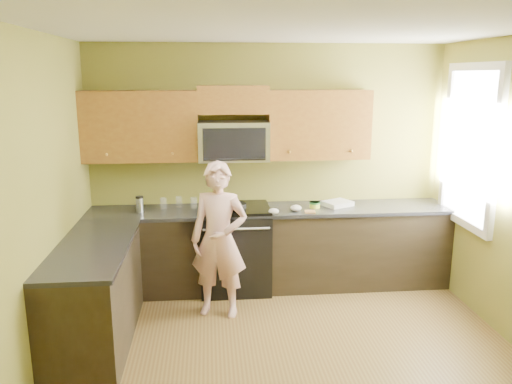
{
  "coord_description": "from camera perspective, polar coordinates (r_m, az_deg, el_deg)",
  "views": [
    {
      "loc": [
        -0.67,
        -3.67,
        2.36
      ],
      "look_at": [
        -0.2,
        1.3,
        1.2
      ],
      "focal_mm": 35.47,
      "sensor_mm": 36.0,
      "label": 1
    }
  ],
  "objects": [
    {
      "name": "floor",
      "position": [
        4.42,
        4.42,
        -19.28
      ],
      "size": [
        4.0,
        4.0,
        0.0
      ],
      "primitive_type": "plane",
      "color": "brown",
      "rests_on": "ground"
    },
    {
      "name": "ceiling",
      "position": [
        3.75,
        5.19,
        18.23
      ],
      "size": [
        4.0,
        4.0,
        0.0
      ],
      "primitive_type": "plane",
      "rotation": [
        3.14,
        0.0,
        0.0
      ],
      "color": "white",
      "rests_on": "ground"
    },
    {
      "name": "wall_back",
      "position": [
        5.8,
        1.32,
        3.05
      ],
      "size": [
        4.0,
        0.0,
        4.0
      ],
      "primitive_type": "plane",
      "rotation": [
        1.57,
        0.0,
        0.0
      ],
      "color": "olive",
      "rests_on": "ground"
    },
    {
      "name": "wall_front",
      "position": [
        2.06,
        14.95,
        -16.74
      ],
      "size": [
        4.0,
        0.0,
        4.0
      ],
      "primitive_type": "plane",
      "rotation": [
        -1.57,
        0.0,
        0.0
      ],
      "color": "olive",
      "rests_on": "ground"
    },
    {
      "name": "wall_left",
      "position": [
        4.03,
        -24.49,
        -2.64
      ],
      "size": [
        0.0,
        4.0,
        4.0
      ],
      "primitive_type": "plane",
      "rotation": [
        1.57,
        0.0,
        1.57
      ],
      "color": "olive",
      "rests_on": "ground"
    },
    {
      "name": "cabinet_back_run",
      "position": [
        5.74,
        1.62,
        -6.46
      ],
      "size": [
        4.0,
        0.6,
        0.88
      ],
      "primitive_type": "cube",
      "color": "black",
      "rests_on": "floor"
    },
    {
      "name": "cabinet_left_run",
      "position": [
        4.79,
        -17.67,
        -11.19
      ],
      "size": [
        0.6,
        1.6,
        0.88
      ],
      "primitive_type": "cube",
      "color": "black",
      "rests_on": "floor"
    },
    {
      "name": "countertop_back",
      "position": [
        5.6,
        1.66,
        -2.05
      ],
      "size": [
        4.0,
        0.62,
        0.04
      ],
      "primitive_type": "cube",
      "color": "black",
      "rests_on": "cabinet_back_run"
    },
    {
      "name": "countertop_left",
      "position": [
        4.63,
        -17.94,
        -5.98
      ],
      "size": [
        0.62,
        1.6,
        0.04
      ],
      "primitive_type": "cube",
      "color": "black",
      "rests_on": "cabinet_left_run"
    },
    {
      "name": "stove",
      "position": [
        5.67,
        -2.38,
        -6.33
      ],
      "size": [
        0.76,
        0.65,
        0.95
      ],
      "primitive_type": null,
      "color": "black",
      "rests_on": "floor"
    },
    {
      "name": "microwave",
      "position": [
        5.55,
        -2.55,
        3.64
      ],
      "size": [
        0.76,
        0.4,
        0.42
      ],
      "primitive_type": null,
      "color": "silver",
      "rests_on": "wall_back"
    },
    {
      "name": "upper_cab_left",
      "position": [
        5.63,
        -12.71,
        3.45
      ],
      "size": [
        1.22,
        0.33,
        0.75
      ],
      "primitive_type": null,
      "color": "brown",
      "rests_on": "wall_back"
    },
    {
      "name": "upper_cab_right",
      "position": [
        5.71,
        6.92,
        3.82
      ],
      "size": [
        1.12,
        0.33,
        0.75
      ],
      "primitive_type": null,
      "color": "brown",
      "rests_on": "wall_back"
    },
    {
      "name": "upper_cab_over_mw",
      "position": [
        5.52,
        -2.63,
        10.37
      ],
      "size": [
        0.76,
        0.33,
        0.3
      ],
      "primitive_type": "cube",
      "color": "brown",
      "rests_on": "wall_back"
    },
    {
      "name": "window",
      "position": [
        5.59,
        23.04,
        4.74
      ],
      "size": [
        0.06,
        1.06,
        1.66
      ],
      "primitive_type": null,
      "color": "white",
      "rests_on": "wall_right"
    },
    {
      "name": "woman",
      "position": [
        5.0,
        -4.19,
        -5.42
      ],
      "size": [
        0.65,
        0.51,
        1.55
      ],
      "primitive_type": "imported",
      "rotation": [
        0.0,
        0.0,
        -0.27
      ],
      "color": "#DF7B6F",
      "rests_on": "floor"
    },
    {
      "name": "frying_pan",
      "position": [
        5.48,
        -2.39,
        -1.83
      ],
      "size": [
        0.25,
        0.43,
        0.06
      ],
      "primitive_type": null,
      "rotation": [
        0.0,
        0.0,
        0.0
      ],
      "color": "black",
      "rests_on": "stove"
    },
    {
      "name": "butter_tub",
      "position": [
        5.65,
        6.63,
        -1.78
      ],
      "size": [
        0.14,
        0.14,
        0.09
      ],
      "primitive_type": null,
      "rotation": [
        0.0,
        0.0,
        0.25
      ],
      "color": "#DFEB3E",
      "rests_on": "countertop_back"
    },
    {
      "name": "toast_slice",
      "position": [
        5.45,
        6.11,
        -2.24
      ],
      "size": [
        0.12,
        0.12,
        0.01
      ],
      "primitive_type": "cube",
      "rotation": [
        0.0,
        0.0,
        -0.11
      ],
      "color": "#B27F47",
      "rests_on": "countertop_back"
    },
    {
      "name": "napkin_a",
      "position": [
        5.35,
        2.01,
        -2.2
      ],
      "size": [
        0.13,
        0.13,
        0.06
      ],
      "primitive_type": "ellipsoid",
      "rotation": [
        0.0,
        0.0,
        -0.14
      ],
      "color": "silver",
      "rests_on": "countertop_back"
    },
    {
      "name": "napkin_b",
      "position": [
        5.49,
        4.54,
        -1.81
      ],
      "size": [
        0.15,
        0.16,
        0.07
      ],
      "primitive_type": "ellipsoid",
      "rotation": [
        0.0,
        0.0,
        -0.23
      ],
      "color": "silver",
      "rests_on": "countertop_back"
    },
    {
      "name": "dish_towel",
      "position": [
        5.77,
        9.15,
        -1.28
      ],
      "size": [
        0.38,
        0.35,
        0.05
      ],
      "primitive_type": "cube",
      "rotation": [
        0.0,
        0.0,
        0.47
      ],
      "color": "silver",
      "rests_on": "countertop_back"
    },
    {
      "name": "travel_mug",
      "position": [
        5.58,
        -12.93,
        -2.21
      ],
      "size": [
        0.09,
        0.09,
        0.17
      ],
      "primitive_type": null,
      "rotation": [
        0.0,
        0.0,
        0.08
      ],
      "color": "silver",
      "rests_on": "countertop_back"
    },
    {
      "name": "glass_a",
      "position": [
        5.69,
        -8.68,
        -1.09
      ],
      "size": [
        0.08,
        0.08,
        0.12
      ],
      "primitive_type": "cylinder",
      "rotation": [
        0.0,
        0.0,
        -0.1
      ],
      "color": "silver",
      "rests_on": "countertop_back"
    },
    {
      "name": "glass_b",
      "position": [
        5.65,
        -10.39,
        -1.26
      ],
      "size": [
        0.09,
        0.09,
        0.12
      ],
      "primitive_type": "cylinder",
      "rotation": [
        0.0,
        0.0,
        0.26
      ],
      "color": "silver",
      "rests_on": "countertop_back"
    },
    {
      "name": "glass_c",
      "position": [
        5.63,
        -7.03,
        -1.21
      ],
      "size": [
        0.07,
        0.07,
        0.12
      ],
      "primitive_type": "cylinder",
      "rotation": [
        0.0,
        0.0,
        -0.01
      ],
      "color": "silver",
      "rests_on": "countertop_back"
    }
  ]
}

